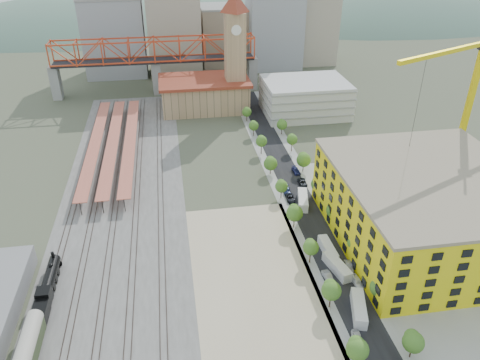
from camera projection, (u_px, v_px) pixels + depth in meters
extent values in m
plane|color=#474C38|center=(249.00, 210.00, 133.82)|extent=(400.00, 400.00, 0.00)
cube|color=#605E59|center=(124.00, 189.00, 143.88)|extent=(36.00, 165.00, 0.06)
cube|color=tan|center=(256.00, 287.00, 106.28)|extent=(28.00, 67.00, 0.06)
cube|color=black|center=(290.00, 180.00, 148.84)|extent=(12.00, 170.00, 0.06)
cube|color=gray|center=(274.00, 181.00, 148.10)|extent=(3.00, 170.00, 0.04)
cube|color=gray|center=(307.00, 179.00, 149.60)|extent=(3.00, 170.00, 0.04)
cube|color=gray|center=(431.00, 237.00, 122.83)|extent=(50.00, 90.00, 0.06)
cube|color=#382B23|center=(75.00, 193.00, 141.81)|extent=(0.12, 160.00, 0.18)
cube|color=#382B23|center=(80.00, 193.00, 142.01)|extent=(0.12, 160.00, 0.18)
cube|color=#382B23|center=(95.00, 191.00, 142.63)|extent=(0.12, 160.00, 0.18)
cube|color=#382B23|center=(100.00, 191.00, 142.83)|extent=(0.12, 160.00, 0.18)
cube|color=#382B23|center=(115.00, 190.00, 143.45)|extent=(0.12, 160.00, 0.18)
cube|color=#382B23|center=(120.00, 189.00, 143.65)|extent=(0.12, 160.00, 0.18)
cube|color=#382B23|center=(135.00, 188.00, 144.27)|extent=(0.12, 160.00, 0.18)
cube|color=#382B23|center=(140.00, 188.00, 144.47)|extent=(0.12, 160.00, 0.18)
cube|color=#382B23|center=(158.00, 186.00, 145.23)|extent=(0.12, 160.00, 0.18)
cube|color=#382B23|center=(163.00, 186.00, 145.42)|extent=(0.12, 160.00, 0.18)
cube|color=#BE6049|center=(95.00, 142.00, 163.96)|extent=(4.00, 80.00, 0.25)
cylinder|color=black|center=(96.00, 148.00, 164.95)|extent=(0.24, 0.24, 4.00)
cube|color=#BE6049|center=(113.00, 141.00, 164.78)|extent=(4.00, 80.00, 0.25)
cylinder|color=black|center=(113.00, 146.00, 165.77)|extent=(0.24, 0.24, 4.00)
cube|color=#BE6049|center=(130.00, 140.00, 165.60)|extent=(4.00, 80.00, 0.25)
cylinder|color=black|center=(131.00, 145.00, 166.59)|extent=(0.24, 0.24, 4.00)
cube|color=tan|center=(205.00, 95.00, 200.39)|extent=(36.00, 22.00, 12.00)
cube|color=maroon|center=(204.00, 80.00, 197.16)|extent=(38.00, 24.00, 1.20)
cube|color=tan|center=(235.00, 63.00, 193.49)|extent=(8.00, 8.00, 40.00)
cylinder|color=white|center=(236.00, 30.00, 183.01)|extent=(4.00, 0.30, 4.00)
cube|color=silver|center=(305.00, 97.00, 195.22)|extent=(34.00, 26.00, 14.00)
cube|color=gray|center=(56.00, 83.00, 210.46)|extent=(4.00, 6.00, 15.00)
cube|color=gray|center=(252.00, 73.00, 222.76)|extent=(4.00, 6.00, 15.00)
cube|color=gray|center=(157.00, 78.00, 216.61)|extent=(4.00, 6.00, 15.00)
cube|color=black|center=(155.00, 61.00, 212.63)|extent=(90.00, 9.00, 1.00)
cube|color=yellow|center=(427.00, 209.00, 117.95)|extent=(44.00, 50.00, 18.00)
cube|color=gray|center=(435.00, 177.00, 113.27)|extent=(44.60, 50.60, 0.80)
cube|color=#9EA0A3|center=(115.00, 37.00, 238.14)|extent=(30.00, 25.00, 38.00)
cube|color=#B2A58C|center=(173.00, 23.00, 234.47)|extent=(26.00, 22.00, 52.00)
cube|color=gray|center=(223.00, 36.00, 256.48)|extent=(24.00, 24.00, 30.00)
cube|color=#9EA0A3|center=(275.00, 10.00, 244.00)|extent=(28.00, 22.00, 60.00)
cube|color=#B2A58C|center=(315.00, 22.00, 255.54)|extent=(22.00, 20.00, 44.00)
cube|color=brown|center=(197.00, 37.00, 264.13)|extent=(20.00, 20.00, 26.00)
ellipsoid|color=#4C6B59|center=(96.00, 114.00, 379.44)|extent=(396.00, 216.00, 180.00)
ellipsoid|color=#4C6B59|center=(241.00, 131.00, 407.77)|extent=(484.00, 264.00, 220.00)
ellipsoid|color=#4C6B59|center=(375.00, 100.00, 413.22)|extent=(418.00, 228.00, 190.00)
cylinder|color=black|center=(50.00, 276.00, 105.98)|extent=(2.59, 12.41, 2.59)
cube|color=black|center=(44.00, 296.00, 100.12)|extent=(2.90, 3.10, 3.31)
cylinder|color=black|center=(53.00, 255.00, 109.48)|extent=(0.72, 0.72, 1.65)
sphere|color=black|center=(51.00, 266.00, 107.08)|extent=(1.03, 1.03, 1.03)
cone|color=black|center=(57.00, 261.00, 112.78)|extent=(2.69, 1.65, 2.69)
cube|color=black|center=(40.00, 314.00, 96.44)|extent=(2.90, 6.21, 2.90)
cube|color=#26311A|center=(26.00, 359.00, 86.28)|extent=(3.00, 18.62, 3.31)
cylinder|color=#ADA899|center=(24.00, 353.00, 85.40)|extent=(3.21, 18.62, 3.21)
cube|color=yellow|center=(465.00, 120.00, 137.95)|extent=(1.47, 1.47, 41.48)
cube|color=yellow|center=(445.00, 52.00, 118.27)|extent=(32.28, 15.66, 1.11)
cube|color=silver|center=(359.00, 308.00, 98.86)|extent=(5.17, 10.23, 2.71)
cube|color=silver|center=(337.00, 266.00, 110.63)|extent=(4.58, 9.96, 2.64)
cube|color=silver|center=(328.00, 249.00, 116.47)|extent=(2.60, 9.08, 2.47)
cube|color=silver|center=(303.00, 200.00, 136.05)|extent=(4.80, 10.33, 2.74)
imported|color=silver|center=(358.00, 339.00, 92.54)|extent=(2.25, 4.63, 1.52)
imported|color=gray|center=(328.00, 277.00, 108.27)|extent=(1.99, 4.58, 1.47)
imported|color=black|center=(291.00, 198.00, 138.11)|extent=(2.61, 5.09, 1.38)
imported|color=navy|center=(287.00, 190.00, 141.99)|extent=(2.55, 5.11, 1.43)
imported|color=white|center=(357.00, 281.00, 106.88)|extent=(2.08, 4.77, 1.60)
imported|color=#95959A|center=(349.00, 267.00, 111.44)|extent=(2.14, 4.55, 1.44)
imported|color=black|center=(303.00, 183.00, 145.99)|extent=(2.68, 5.28, 1.43)
imported|color=navy|center=(296.00, 171.00, 152.78)|extent=(2.26, 4.98, 1.41)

